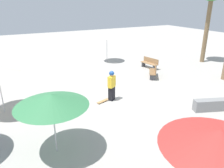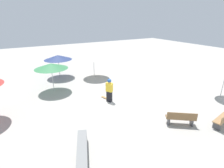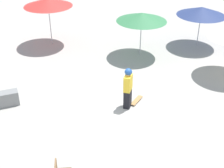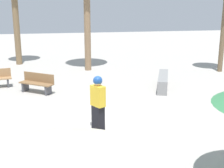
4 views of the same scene
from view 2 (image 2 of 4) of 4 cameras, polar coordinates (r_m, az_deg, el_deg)
ground_plane at (r=12.08m, az=2.02°, el=-7.01°), size 60.00×60.00×0.00m
skater_main at (r=12.24m, az=-0.88°, el=-1.79°), size 0.45×0.52×1.72m
skateboard at (r=13.03m, az=-2.09°, el=-4.51°), size 0.43×0.82×0.07m
concrete_ledge at (r=7.98m, az=-9.68°, el=-21.82°), size 1.35×2.63×0.59m
bench_near at (r=11.61m, az=32.59°, el=-9.53°), size 1.65×0.72×0.85m
bench_far at (r=10.58m, az=21.54°, el=-10.39°), size 1.55×1.30×0.85m
shade_umbrella_navy at (r=17.91m, az=-17.25°, el=8.30°), size 2.65×2.65×2.24m
shade_umbrella_green at (r=14.48m, az=-19.28°, el=5.56°), size 2.56×2.56×2.31m
shade_umbrella_cream at (r=17.12m, az=-6.06°, el=9.03°), size 2.59×2.59×2.40m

